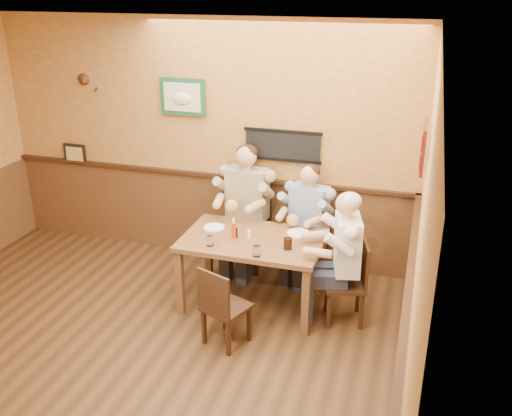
{
  "coord_description": "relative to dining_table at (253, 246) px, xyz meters",
  "views": [
    {
      "loc": [
        2.45,
        -3.44,
        3.17
      ],
      "look_at": [
        0.97,
        1.45,
        1.1
      ],
      "focal_mm": 40.0,
      "sensor_mm": 36.0,
      "label": 1
    }
  ],
  "objects": [
    {
      "name": "plate_far_right",
      "position": [
        0.42,
        0.23,
        0.1
      ],
      "size": [
        0.29,
        0.29,
        0.02
      ],
      "primitive_type": "cylinder",
      "rotation": [
        0.0,
        0.0,
        0.26
      ],
      "color": "white",
      "rests_on": "dining_table"
    },
    {
      "name": "water_glass_left",
      "position": [
        -0.34,
        -0.29,
        0.14
      ],
      "size": [
        0.08,
        0.08,
        0.1
      ],
      "primitive_type": "cylinder",
      "rotation": [
        0.0,
        0.0,
        -0.2
      ],
      "color": "silver",
      "rests_on": "dining_table"
    },
    {
      "name": "diner_white_elder",
      "position": [
        0.95,
        -0.03,
        -0.05
      ],
      "size": [
        0.68,
        0.68,
        1.21
      ],
      "primitive_type": null,
      "rotation": [
        0.0,
        0.0,
        -1.33
      ],
      "color": "white",
      "rests_on": "ground"
    },
    {
      "name": "pepper_shaker",
      "position": [
        -0.17,
        -0.03,
        0.14
      ],
      "size": [
        0.05,
        0.05,
        0.1
      ],
      "primitive_type": "cylinder",
      "rotation": [
        0.0,
        0.0,
        0.36
      ],
      "color": "black",
      "rests_on": "dining_table"
    },
    {
      "name": "dining_table",
      "position": [
        0.0,
        0.0,
        0.0
      ],
      "size": [
        1.4,
        0.9,
        0.75
      ],
      "color": "brown",
      "rests_on": "ground"
    },
    {
      "name": "water_glass_mid",
      "position": [
        0.15,
        -0.37,
        0.15
      ],
      "size": [
        0.09,
        0.09,
        0.11
      ],
      "primitive_type": "cylinder",
      "rotation": [
        0.0,
        0.0,
        -0.38
      ],
      "color": "silver",
      "rests_on": "dining_table"
    },
    {
      "name": "plate_far_left",
      "position": [
        -0.46,
        0.12,
        0.1
      ],
      "size": [
        0.28,
        0.28,
        0.01
      ],
      "primitive_type": "cylinder",
      "rotation": [
        0.0,
        0.0,
        0.34
      ],
      "color": "white",
      "rests_on": "dining_table"
    },
    {
      "name": "chair_near_side",
      "position": [
        -0.03,
        -0.73,
        -0.26
      ],
      "size": [
        0.48,
        0.48,
        0.8
      ],
      "primitive_type": null,
      "rotation": [
        0.0,
        0.0,
        2.76
      ],
      "color": "#382012",
      "rests_on": "ground"
    },
    {
      "name": "diner_blue_polo",
      "position": [
        0.41,
        0.76,
        -0.06
      ],
      "size": [
        0.66,
        0.66,
        1.19
      ],
      "primitive_type": null,
      "rotation": [
        0.0,
        0.0,
        -0.24
      ],
      "color": "#8AA4CF",
      "rests_on": "ground"
    },
    {
      "name": "chair_back_right",
      "position": [
        0.41,
        0.76,
        -0.24
      ],
      "size": [
        0.46,
        0.46,
        0.83
      ],
      "primitive_type": null,
      "rotation": [
        0.0,
        0.0,
        -0.24
      ],
      "color": "#382012",
      "rests_on": "ground"
    },
    {
      "name": "chair_right_end",
      "position": [
        0.95,
        -0.03,
        -0.23
      ],
      "size": [
        0.47,
        0.47,
        0.85
      ],
      "primitive_type": null,
      "rotation": [
        0.0,
        0.0,
        -1.33
      ],
      "color": "#382012",
      "rests_on": "ground"
    },
    {
      "name": "cola_tumbler",
      "position": [
        0.39,
        -0.13,
        0.15
      ],
      "size": [
        0.11,
        0.11,
        0.11
      ],
      "primitive_type": "cylinder",
      "rotation": [
        0.0,
        0.0,
        0.34
      ],
      "color": "black",
      "rests_on": "dining_table"
    },
    {
      "name": "diner_tan_shirt",
      "position": [
        -0.3,
        0.77,
        0.01
      ],
      "size": [
        0.66,
        0.66,
        1.33
      ],
      "primitive_type": null,
      "rotation": [
        0.0,
        0.0,
        -0.07
      ],
      "color": "tan",
      "rests_on": "ground"
    },
    {
      "name": "hot_sauce_bottle",
      "position": [
        -0.18,
        -0.06,
        0.19
      ],
      "size": [
        0.06,
        0.06,
        0.19
      ],
      "primitive_type": "cylinder",
      "rotation": [
        0.0,
        0.0,
        0.3
      ],
      "color": "red",
      "rests_on": "dining_table"
    },
    {
      "name": "room",
      "position": [
        -0.78,
        -1.33,
        1.03
      ],
      "size": [
        5.02,
        5.03,
        2.81
      ],
      "color": "#362110",
      "rests_on": "ground"
    },
    {
      "name": "chair_back_left",
      "position": [
        -0.3,
        0.77,
        -0.19
      ],
      "size": [
        0.46,
        0.46,
        0.93
      ],
      "primitive_type": null,
      "rotation": [
        0.0,
        0.0,
        -0.07
      ],
      "color": "#382012",
      "rests_on": "ground"
    },
    {
      "name": "salt_shaker",
      "position": [
        -0.03,
        -0.01,
        0.13
      ],
      "size": [
        0.04,
        0.04,
        0.09
      ],
      "primitive_type": "cylinder",
      "rotation": [
        0.0,
        0.0,
        0.08
      ],
      "color": "white",
      "rests_on": "dining_table"
    }
  ]
}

